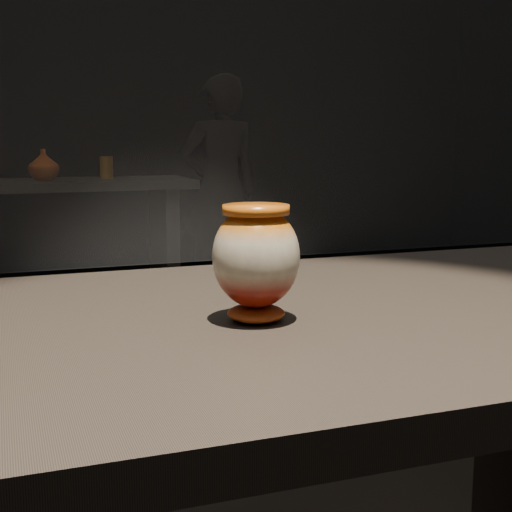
% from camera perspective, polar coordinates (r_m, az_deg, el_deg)
% --- Properties ---
extents(display_plinth, '(2.00, 0.80, 0.90)m').
position_cam_1_polar(display_plinth, '(1.08, -7.95, -19.35)').
color(display_plinth, black).
rests_on(display_plinth, ground).
extents(main_vase, '(0.16, 0.16, 0.16)m').
position_cam_1_polar(main_vase, '(0.96, 0.00, -0.17)').
color(main_vase, maroon).
rests_on(main_vase, display_plinth).
extents(back_shelf, '(2.00, 0.60, 0.90)m').
position_cam_1_polar(back_shelf, '(4.28, -18.58, 2.19)').
color(back_shelf, black).
rests_on(back_shelf, ground).
extents(back_vase_mid, '(0.22, 0.22, 0.18)m').
position_cam_1_polar(back_vase_mid, '(4.24, -16.63, 7.00)').
color(back_vase_mid, maroon).
rests_on(back_vase_mid, back_shelf).
extents(back_vase_right, '(0.08, 0.08, 0.13)m').
position_cam_1_polar(back_vase_right, '(4.34, -11.89, 6.94)').
color(back_vase_right, '#9C6116').
rests_on(back_vase_right, back_shelf).
extents(visitor, '(0.58, 0.39, 1.57)m').
position_cam_1_polar(visitor, '(4.97, -2.88, 5.34)').
color(visitor, black).
rests_on(visitor, ground).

